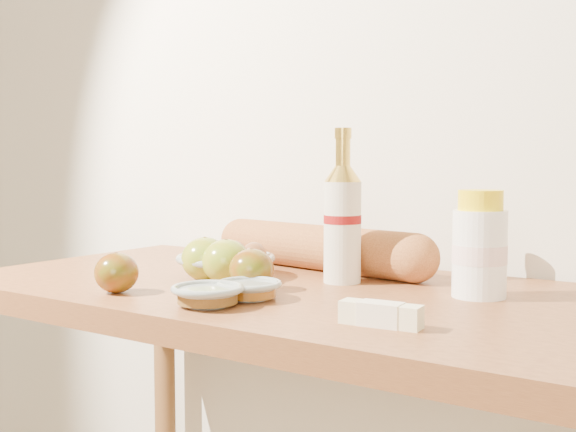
% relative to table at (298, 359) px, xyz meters
% --- Properties ---
extents(back_wall, '(3.50, 0.02, 2.60)m').
position_rel_table_xyz_m(back_wall, '(0.00, 0.33, 0.52)').
color(back_wall, silver).
rests_on(back_wall, ground).
extents(table, '(1.20, 0.60, 0.90)m').
position_rel_table_xyz_m(table, '(0.00, 0.00, 0.00)').
color(table, '#965A30').
rests_on(table, ground).
extents(bourbon_bottle, '(0.07, 0.07, 0.26)m').
position_rel_table_xyz_m(bourbon_bottle, '(0.04, 0.07, 0.23)').
color(bourbon_bottle, beige).
rests_on(bourbon_bottle, table).
extents(cream_bottle, '(0.11, 0.11, 0.17)m').
position_rel_table_xyz_m(cream_bottle, '(0.28, 0.08, 0.20)').
color(cream_bottle, white).
rests_on(cream_bottle, table).
extents(egg_bowl, '(0.21, 0.21, 0.06)m').
position_rel_table_xyz_m(egg_bowl, '(-0.16, 0.01, 0.15)').
color(egg_bowl, gray).
rests_on(egg_bowl, table).
extents(baguette, '(0.53, 0.17, 0.09)m').
position_rel_table_xyz_m(baguette, '(-0.07, 0.17, 0.17)').
color(baguette, '#B46D37').
rests_on(baguette, table).
extents(apple_yellowgreen, '(0.11, 0.11, 0.08)m').
position_rel_table_xyz_m(apple_yellowgreen, '(-0.17, -0.04, 0.16)').
color(apple_yellowgreen, '#A48F20').
rests_on(apple_yellowgreen, table).
extents(apple_redgreen_front, '(0.08, 0.08, 0.06)m').
position_rel_table_xyz_m(apple_redgreen_front, '(-0.21, -0.21, 0.16)').
color(apple_redgreen_front, maroon).
rests_on(apple_redgreen_front, table).
extents(apple_redgreen_right, '(0.09, 0.09, 0.07)m').
position_rel_table_xyz_m(apple_redgreen_right, '(-0.04, -0.07, 0.16)').
color(apple_redgreen_right, maroon).
rests_on(apple_redgreen_right, table).
extents(sugar_bowl, '(0.13, 0.13, 0.03)m').
position_rel_table_xyz_m(sugar_bowl, '(-0.02, -0.21, 0.14)').
color(sugar_bowl, gray).
rests_on(sugar_bowl, table).
extents(syrup_bowl, '(0.13, 0.13, 0.03)m').
position_rel_table_xyz_m(syrup_bowl, '(-0.00, -0.13, 0.14)').
color(syrup_bowl, gray).
rests_on(syrup_bowl, table).
extents(butter_stick, '(0.11, 0.04, 0.03)m').
position_rel_table_xyz_m(butter_stick, '(0.24, -0.18, 0.14)').
color(butter_stick, '#F3ECBC').
rests_on(butter_stick, table).
extents(apple_extra, '(0.11, 0.11, 0.08)m').
position_rel_table_xyz_m(apple_extra, '(-0.11, -0.05, 0.16)').
color(apple_extra, '#A48F20').
rests_on(apple_extra, table).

